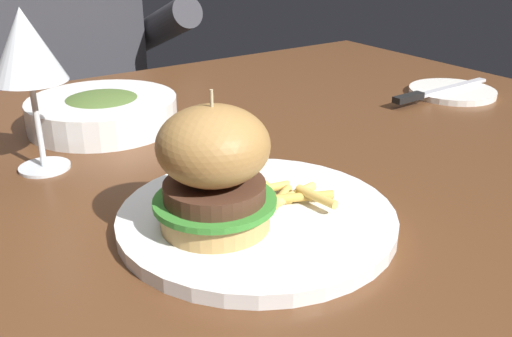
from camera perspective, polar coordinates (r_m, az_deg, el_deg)
name	(u,v)px	position (r m, az deg, el deg)	size (l,w,h in m)	color
dining_table	(176,221)	(0.74, -7.96, -5.23)	(1.43, 0.93, 0.74)	#56331C
main_plate	(256,218)	(0.56, 0.04, -4.98)	(0.27, 0.27, 0.01)	white
burger_sandwich	(214,169)	(0.51, -4.24, -0.01)	(0.11, 0.11, 0.13)	tan
fries_pile	(280,196)	(0.57, 2.46, -2.77)	(0.10, 0.09, 0.02)	#E0B251
wine_glass	(26,49)	(0.69, -22.05, 11.04)	(0.08, 0.08, 0.19)	silver
bread_plate	(452,92)	(1.04, 19.02, 7.28)	(0.14, 0.14, 0.01)	white
table_knife	(434,92)	(0.99, 17.34, 7.35)	(0.23, 0.02, 0.01)	silver
soup_bowl	(103,111)	(0.85, -15.06, 5.57)	(0.21, 0.21, 0.05)	white
diner_person	(65,125)	(1.44, -18.52, 4.17)	(0.51, 0.36, 1.18)	#282833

